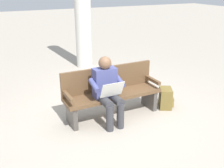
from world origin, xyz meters
TOP-DOWN VIEW (x-y plane):
  - ground_plane at (0.00, 0.00)m, footprint 40.00×40.00m
  - bench_near at (0.00, -0.07)m, footprint 1.81×0.50m
  - person_seated at (0.19, 0.16)m, footprint 0.57×0.58m
  - backpack at (-1.09, 0.14)m, footprint 0.37×0.40m

SIDE VIEW (x-z plane):
  - ground_plane at x=0.00m, z-range 0.00..0.00m
  - backpack at x=-1.09m, z-range 0.00..0.39m
  - bench_near at x=0.00m, z-range 0.01..0.91m
  - person_seated at x=0.19m, z-range 0.04..1.22m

